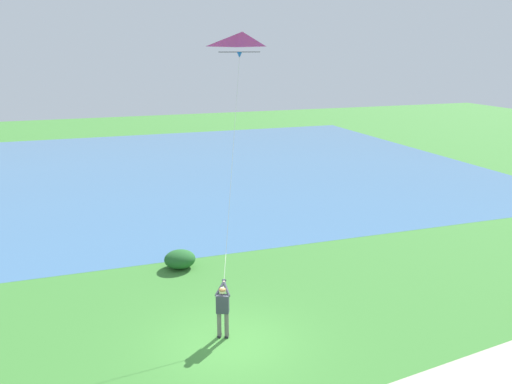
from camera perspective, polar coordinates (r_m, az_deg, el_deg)
ground_plane at (r=17.83m, az=-2.76°, el=-15.42°), size 120.00×120.00×0.00m
lake_water at (r=41.87m, az=-7.63°, el=2.38°), size 36.00×44.00×0.01m
person_kite_flyer at (r=17.64m, az=-3.50°, el=-11.91°), size 0.63×0.50×1.83m
flying_kite at (r=20.66m, az=-1.47°, el=14.89°), size 4.64×2.91×7.62m
lakeside_shrub at (r=23.26m, az=-7.98°, el=-6.98°), size 1.22×1.31×0.76m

